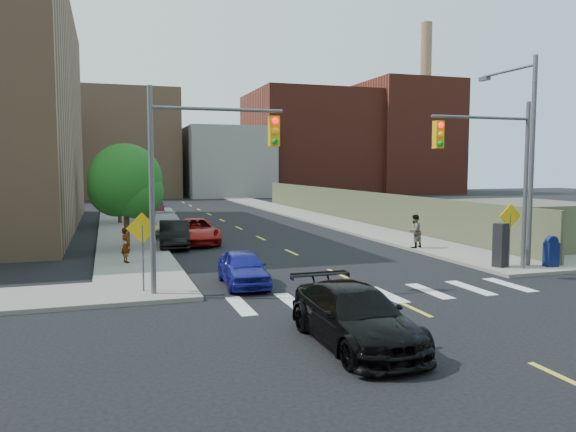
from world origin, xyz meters
TOP-DOWN VIEW (x-y plane):
  - ground at (0.00, 0.00)m, footprint 160.00×160.00m
  - sidewalk_nw at (-7.75, 41.50)m, footprint 3.50×73.00m
  - sidewalk_ne at (7.75, 41.50)m, footprint 3.50×73.00m
  - fence_north at (9.60, 28.00)m, footprint 0.12×44.00m
  - gravel_lot at (28.00, 30.00)m, footprint 36.00×42.00m
  - bg_bldg_west at (-22.00, 70.00)m, footprint 14.00×18.00m
  - bg_bldg_midwest at (-6.00, 72.00)m, footprint 14.00×16.00m
  - bg_bldg_center at (8.00, 70.00)m, footprint 12.00×16.00m
  - bg_bldg_east at (22.00, 72.00)m, footprint 18.00×18.00m
  - bg_bldg_fareast at (38.00, 70.00)m, footprint 14.00×16.00m
  - smokestack at (42.00, 70.00)m, footprint 1.80×1.80m
  - signal_nw at (-5.98, 6.00)m, footprint 4.59×0.30m
  - signal_ne at (5.98, 6.00)m, footprint 4.59×0.30m
  - streetlight_ne at (8.20, 6.90)m, footprint 0.25×3.70m
  - warn_sign_nw at (-7.80, 6.50)m, footprint 1.06×0.06m
  - warn_sign_ne at (7.20, 6.50)m, footprint 1.06×0.06m
  - warn_sign_midwest at (-7.80, 20.00)m, footprint 1.06×0.06m
  - tree_west_near at (-8.00, 16.05)m, footprint 3.66×3.64m
  - tree_west_far at (-8.00, 31.05)m, footprint 3.66×3.64m
  - parked_car_blue at (-4.20, 7.00)m, footprint 1.72×3.88m
  - parked_car_black at (-5.50, 17.59)m, footprint 1.92×4.51m
  - parked_car_red at (-4.20, 18.78)m, footprint 2.48×5.25m
  - parked_car_silver at (-5.50, 22.18)m, footprint 2.38×5.29m
  - parked_car_white at (-4.56, 32.03)m, footprint 1.81×3.80m
  - parked_car_maroon at (-5.50, 32.06)m, footprint 1.75×4.77m
  - parked_car_grey at (-5.22, 39.16)m, footprint 2.56×5.12m
  - black_sedan at (-3.20, -0.61)m, footprint 2.07×4.99m
  - mailbox at (8.94, 6.00)m, footprint 0.55×0.43m
  - payphone at (6.85, 6.61)m, footprint 0.67×0.61m
  - pedestrian_west at (-8.17, 12.53)m, footprint 0.55×0.66m
  - pedestrian_east at (6.30, 12.61)m, footprint 1.02×0.90m

SIDE VIEW (x-z plane):
  - ground at x=0.00m, z-range 0.00..0.00m
  - gravel_lot at x=28.00m, z-range 0.00..0.06m
  - sidewalk_nw at x=-7.75m, z-range 0.00..0.15m
  - sidewalk_ne at x=7.75m, z-range 0.00..0.15m
  - parked_car_white at x=-4.56m, z-range 0.00..1.25m
  - parked_car_blue at x=-4.20m, z-range 0.00..1.30m
  - parked_car_grey at x=-5.22m, z-range 0.00..1.39m
  - black_sedan at x=-3.20m, z-range 0.00..1.44m
  - parked_car_black at x=-5.50m, z-range 0.00..1.45m
  - parked_car_red at x=-4.20m, z-range 0.00..1.45m
  - parked_car_silver at x=-5.50m, z-range 0.00..1.51m
  - parked_car_maroon at x=-5.50m, z-range 0.00..1.56m
  - mailbox at x=8.94m, z-range 0.13..1.44m
  - pedestrian_west at x=-8.17m, z-range 0.15..1.70m
  - pedestrian_east at x=6.30m, z-range 0.15..1.89m
  - payphone at x=6.85m, z-range 0.15..2.00m
  - fence_north at x=9.60m, z-range 0.00..2.50m
  - warn_sign_nw at x=-7.80m, z-range 0.58..3.41m
  - warn_sign_ne at x=7.20m, z-range 0.58..3.41m
  - warn_sign_midwest at x=-7.80m, z-range 0.58..3.41m
  - tree_west_near at x=-8.00m, z-range 0.72..6.24m
  - tree_west_far at x=-8.00m, z-range 0.72..6.24m
  - signal_nw at x=-5.98m, z-range 1.03..8.03m
  - signal_ne at x=5.98m, z-range 1.03..8.03m
  - bg_bldg_center at x=8.00m, z-range 0.00..10.00m
  - streetlight_ne at x=8.20m, z-range 0.72..9.72m
  - bg_bldg_west at x=-22.00m, z-range 0.00..12.00m
  - bg_bldg_midwest at x=-6.00m, z-range 0.00..15.00m
  - bg_bldg_east at x=22.00m, z-range 0.00..16.00m
  - bg_bldg_fareast at x=38.00m, z-range 0.00..18.00m
  - smokestack at x=42.00m, z-range 0.00..28.00m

